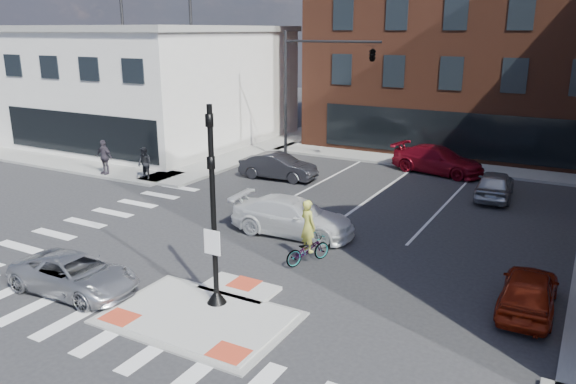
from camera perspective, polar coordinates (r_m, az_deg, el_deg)
The scene contains 18 objects.
ground at distance 17.21m, azimuth -8.02°, elevation -11.92°, with size 120.00×120.00×0.00m, color #28282B.
refuge_island at distance 17.00m, azimuth -8.56°, elevation -12.12°, with size 5.40×4.65×0.13m.
sidewalk_nw at distance 38.59m, azimuth -14.39°, elevation 3.75°, with size 23.50×20.50×0.15m.
sidewalk_n at distance 35.48m, azimuth 18.02°, elevation 2.39°, with size 26.00×3.00×0.15m, color gray.
building_nw at distance 44.92m, azimuth -15.57°, elevation 10.73°, with size 20.40×16.40×14.40m.
building_n at distance 44.43m, azimuth 21.61°, elevation 14.78°, with size 24.40×18.40×15.50m.
building_far_left at distance 65.43m, azimuth 17.73°, elevation 12.78°, with size 10.00×12.00×10.00m, color slate.
signal_pole at distance 16.53m, azimuth -7.52°, elevation -4.15°, with size 0.60×0.60×5.98m.
mast_arm_signal at distance 32.66m, azimuth 6.06°, elevation 12.86°, with size 6.10×2.24×8.00m.
silver_suv at distance 19.19m, azimuth -20.87°, elevation -7.81°, with size 2.00×4.34×1.21m, color #A9ABB0.
red_sedan at distance 18.22m, azimuth 23.25°, elevation -9.19°, with size 1.55×3.85×1.31m, color maroon.
white_pickup at distance 22.82m, azimuth 0.49°, elevation -2.51°, with size 2.08×5.13×1.49m, color white.
bg_car_dark at distance 31.30m, azimuth -1.00°, elevation 2.62°, with size 1.51×4.32×1.42m, color #25262B.
bg_car_silver at distance 29.45m, azimuth 20.26°, elevation 0.72°, with size 1.67×4.16×1.42m, color #A8ABB0.
bg_car_red at distance 33.69m, azimuth 14.98°, elevation 3.16°, with size 2.18×5.36×1.56m, color maroon.
cyclist at distance 20.03m, azimuth 2.02°, elevation -5.10°, with size 1.39×2.00×2.35m.
pedestrian_a at distance 31.64m, azimuth -14.37°, elevation 2.83°, with size 0.85×0.66×1.74m, color black.
pedestrian_b at distance 33.36m, azimuth -18.19°, elevation 3.40°, with size 1.15×0.48×1.96m, color #352F39.
Camera 1 is at (9.35, -11.98, 8.07)m, focal length 35.00 mm.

